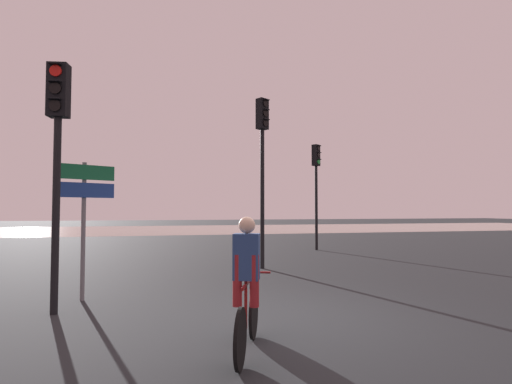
{
  "coord_description": "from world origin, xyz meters",
  "views": [
    {
      "loc": [
        -2.1,
        -5.96,
        1.71
      ],
      "look_at": [
        0.5,
        5.0,
        2.2
      ],
      "focal_mm": 28.0,
      "sensor_mm": 36.0,
      "label": 1
    }
  ],
  "objects_px": {
    "traffic_light_far_right": "(316,177)",
    "direction_sign_post": "(84,205)",
    "traffic_light_near_left": "(57,138)",
    "cyclist": "(247,284)",
    "traffic_light_center": "(262,151)"
  },
  "relations": [
    {
      "from": "traffic_light_far_right",
      "to": "direction_sign_post",
      "type": "xyz_separation_m",
      "value": [
        -7.8,
        -7.76,
        -1.3
      ]
    },
    {
      "from": "traffic_light_center",
      "to": "direction_sign_post",
      "type": "bearing_deg",
      "value": 4.52
    },
    {
      "from": "direction_sign_post",
      "to": "cyclist",
      "type": "distance_m",
      "value": 4.29
    },
    {
      "from": "traffic_light_near_left",
      "to": "cyclist",
      "type": "relative_size",
      "value": 2.56
    },
    {
      "from": "traffic_light_near_left",
      "to": "cyclist",
      "type": "distance_m",
      "value": 4.22
    },
    {
      "from": "traffic_light_far_right",
      "to": "traffic_light_center",
      "type": "height_order",
      "value": "traffic_light_center"
    },
    {
      "from": "traffic_light_center",
      "to": "traffic_light_near_left",
      "type": "distance_m",
      "value": 6.14
    },
    {
      "from": "traffic_light_near_left",
      "to": "direction_sign_post",
      "type": "height_order",
      "value": "traffic_light_near_left"
    },
    {
      "from": "traffic_light_far_right",
      "to": "traffic_light_center",
      "type": "xyz_separation_m",
      "value": [
        -3.52,
        -4.58,
        0.32
      ]
    },
    {
      "from": "traffic_light_far_right",
      "to": "cyclist",
      "type": "distance_m",
      "value": 12.61
    },
    {
      "from": "traffic_light_center",
      "to": "cyclist",
      "type": "relative_size",
      "value": 3.06
    },
    {
      "from": "direction_sign_post",
      "to": "cyclist",
      "type": "height_order",
      "value": "direction_sign_post"
    },
    {
      "from": "traffic_light_far_right",
      "to": "traffic_light_near_left",
      "type": "distance_m",
      "value": 11.85
    },
    {
      "from": "traffic_light_far_right",
      "to": "traffic_light_center",
      "type": "relative_size",
      "value": 0.9
    },
    {
      "from": "traffic_light_far_right",
      "to": "direction_sign_post",
      "type": "relative_size",
      "value": 1.72
    }
  ]
}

